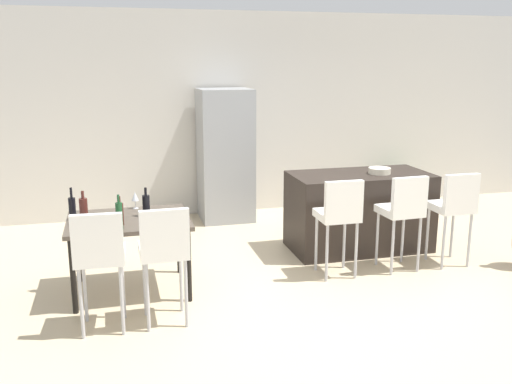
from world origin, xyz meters
The scene contains 18 objects.
ground_plane centered at (0.00, 0.00, 0.00)m, with size 10.00×10.00×0.00m, color #C6B28E.
back_wall centered at (0.00, 2.75, 1.45)m, with size 10.00×0.12×2.90m, color beige.
kitchen_island centered at (0.76, 0.64, 0.46)m, with size 1.64×0.81×0.92m, color black.
bar_chair_left centered at (0.17, -0.15, 0.70)m, with size 0.41×0.41×1.05m.
bar_chair_middle centered at (0.89, -0.15, 0.70)m, with size 0.42×0.42×1.05m.
bar_chair_right centered at (1.51, -0.15, 0.70)m, with size 0.40×0.40×1.05m.
dining_table centered at (-1.94, 0.01, 0.67)m, with size 1.15×0.88×0.74m.
dining_chair_near centered at (-2.20, -0.80, 0.70)m, with size 0.42×0.42×1.05m.
dining_chair_far centered at (-1.68, -0.80, 0.70)m, with size 0.40×0.40×1.05m.
wine_bottle_right centered at (-1.76, 0.06, 0.85)m, with size 0.07×0.07×0.28m.
wine_bottle_left centered at (-2.01, -0.19, 0.85)m, with size 0.07×0.07×0.27m.
wine_bottle_end centered at (-2.45, 0.11, 0.85)m, with size 0.07×0.07×0.31m.
wine_bottle_middle centered at (-2.34, -0.08, 0.87)m, with size 0.08×0.08×0.32m.
wine_bottle_far centered at (-2.02, -0.32, 0.87)m, with size 0.06×0.06×0.32m.
wine_glass_near centered at (-1.85, 0.37, 0.86)m, with size 0.07×0.07×0.17m.
refrigerator centered at (-0.52, 2.31, 0.92)m, with size 0.72×0.68×1.84m, color #939699.
fruit_bowl centered at (0.97, 0.58, 0.96)m, with size 0.26×0.26×0.07m, color beige.
potted_plant centered at (2.23, 2.30, 0.35)m, with size 0.40×0.40×0.60m.
Camera 1 is at (-2.05, -5.27, 2.22)m, focal length 39.18 mm.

